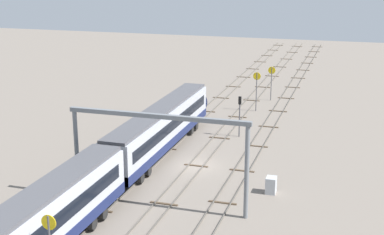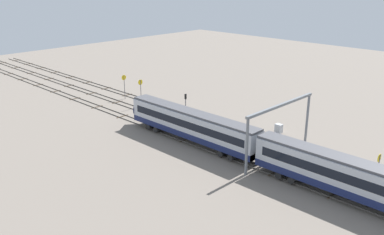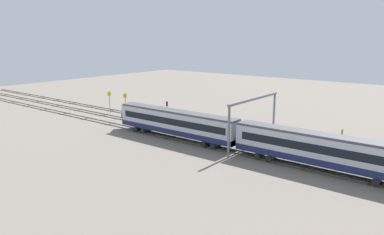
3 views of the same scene
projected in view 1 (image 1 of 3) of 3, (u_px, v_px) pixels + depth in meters
name	position (u px, v px, depth m)	size (l,w,h in m)	color
ground_plane	(196.00, 166.00, 54.19)	(192.60, 192.60, 0.00)	slate
track_near_foreground	(242.00, 170.00, 52.87)	(176.60, 2.40, 0.16)	#59544C
track_second_near	(196.00, 165.00, 54.17)	(176.60, 2.40, 0.16)	#59544C
track_with_train	(152.00, 161.00, 55.47)	(176.60, 2.40, 0.16)	#59544C
overhead_gantry	(157.00, 139.00, 43.69)	(0.40, 15.11, 7.85)	slate
speed_sign_near_foreground	(271.00, 78.00, 79.13)	(0.14, 1.05, 4.95)	#4C4C51
speed_sign_mid_trackside	(257.00, 85.00, 73.40)	(0.14, 1.02, 5.27)	#4C4C51
signal_light_trackside_approach	(240.00, 111.00, 62.55)	(0.31, 0.32, 4.73)	#4C4C51
relay_cabinet	(271.00, 185.00, 47.67)	(1.09, 0.86, 1.45)	#B2B7BC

